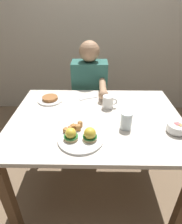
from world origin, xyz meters
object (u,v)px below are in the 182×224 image
Objects in this scene: coffee_mug at (108,102)px; side_plate at (50,99)px; dining_table at (96,129)px; water_glass_near at (126,121)px; diner_person at (90,92)px; fruit_bowl at (177,128)px; fork at (87,99)px; eggs_benedict_plate at (80,136)px.

coffee_mug is 0.48m from side_plate.
side_plate reaches higher than dining_table.
diner_person reaches higher than water_glass_near.
dining_table is 6.00× the size of side_plate.
diner_person is (-0.55, 0.77, -0.12)m from fruit_bowl.
coffee_mug is at bearing 109.88° from water_glass_near.
water_glass_near is at bearing -34.75° from dining_table.
coffee_mug reaches higher than fork.
diner_person is at bearing 48.64° from side_plate.
coffee_mug is at bearing -40.94° from fork.
fork is (-0.16, 0.14, -0.05)m from coffee_mug.
dining_table is 4.44× the size of eggs_benedict_plate.
fruit_bowl is 0.72m from fork.
side_plate is (-0.56, 0.37, -0.04)m from water_glass_near.
side_plate is at bearing 147.23° from dining_table.
water_glass_near is (0.26, -0.41, 0.05)m from fork.
water_glass_near is at bearing 173.45° from fruit_bowl.
diner_person reaches higher than fruit_bowl.
eggs_benedict_plate reaches higher than side_plate.
side_plate is at bearing 154.98° from fruit_bowl.
fork is at bearing 87.50° from eggs_benedict_plate.
coffee_mug is at bearing -12.51° from side_plate.
eggs_benedict_plate is at bearing -60.67° from side_plate.
diner_person is (0.04, 0.85, -0.12)m from eggs_benedict_plate.
diner_person is (0.32, 0.36, -0.10)m from side_plate.
dining_table is at bearing -84.44° from diner_person.
water_glass_near is at bearing -70.12° from coffee_mug.
eggs_benedict_plate is 0.57m from side_plate.
fruit_bowl is at bearing -36.77° from coffee_mug.
eggs_benedict_plate is 2.25× the size of fruit_bowl.
water_glass_near is (0.10, -0.27, -0.00)m from coffee_mug.
fruit_bowl is at bearing -18.42° from dining_table.
diner_person is at bearing 125.91° from fruit_bowl.
dining_table is 1.05× the size of diner_person.
fruit_bowl is (0.50, -0.17, 0.14)m from dining_table.
fork is 1.35× the size of water_glass_near.
diner_person is at bearing 108.58° from water_glass_near.
coffee_mug is 0.51m from diner_person.
coffee_mug is at bearing 64.54° from eggs_benedict_plate.
dining_table is 0.46m from side_plate.
fork is at bearing -92.63° from diner_person.
side_plate is 0.18× the size of diner_person.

